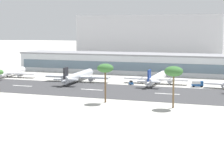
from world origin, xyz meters
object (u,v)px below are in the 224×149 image
(service_baggage_tug_0, at_px, (131,83))
(palm_tree_3, at_px, (105,69))
(distant_hotel_block, at_px, (149,38))
(airliner_black_tail_gate_1, at_px, (77,76))
(airliner_navy_tail_gate_2, at_px, (156,78))
(palm_tree_0, at_px, (174,72))
(airliner_red_tail_gate_0, at_px, (7,73))
(terminal_building, at_px, (139,63))
(service_box_truck_1, at_px, (197,84))

(service_baggage_tug_0, relative_size, palm_tree_3, 0.21)
(distant_hotel_block, bearing_deg, airliner_black_tail_gate_1, -89.95)
(airliner_navy_tail_gate_2, distance_m, palm_tree_0, 67.91)
(airliner_red_tail_gate_0, bearing_deg, distant_hotel_block, -21.36)
(airliner_navy_tail_gate_2, bearing_deg, palm_tree_3, 171.89)
(terminal_building, bearing_deg, airliner_navy_tail_gate_2, -64.53)
(distant_hotel_block, relative_size, palm_tree_0, 8.61)
(airliner_red_tail_gate_0, relative_size, airliner_black_tail_gate_1, 0.88)
(terminal_building, bearing_deg, palm_tree_0, -68.23)
(distant_hotel_block, distance_m, service_box_truck_1, 182.19)
(palm_tree_0, distance_m, palm_tree_3, 29.09)
(airliner_black_tail_gate_1, bearing_deg, distant_hotel_block, -4.52)
(airliner_navy_tail_gate_2, xyz_separation_m, service_baggage_tug_0, (-12.30, -7.22, -2.04))
(distant_hotel_block, relative_size, palm_tree_3, 8.64)
(service_box_truck_1, relative_size, palm_tree_0, 0.39)
(service_baggage_tug_0, bearing_deg, palm_tree_0, -6.23)
(service_box_truck_1, bearing_deg, airliner_navy_tail_gate_2, 152.15)
(terminal_building, height_order, service_baggage_tug_0, terminal_building)
(airliner_black_tail_gate_1, height_order, palm_tree_0, palm_tree_0)
(service_baggage_tug_0, height_order, palm_tree_3, palm_tree_3)
(distant_hotel_block, xyz_separation_m, airliner_navy_tail_gate_2, (44.96, -163.68, -18.67))
(service_baggage_tug_0, xyz_separation_m, palm_tree_3, (4.80, -54.27, 13.19))
(service_baggage_tug_0, bearing_deg, terminal_building, 153.95)
(distant_hotel_block, height_order, airliner_black_tail_gate_1, distant_hotel_block)
(terminal_building, distance_m, service_box_truck_1, 71.30)
(airliner_black_tail_gate_1, height_order, service_baggage_tug_0, airliner_black_tail_gate_1)
(service_baggage_tug_0, height_order, palm_tree_0, palm_tree_0)
(airliner_black_tail_gate_1, bearing_deg, airliner_red_tail_gate_0, 78.88)
(airliner_red_tail_gate_0, distance_m, airliner_black_tail_gate_1, 51.65)
(terminal_building, xyz_separation_m, palm_tree_3, (16.03, -110.89, 7.44))
(service_baggage_tug_0, relative_size, palm_tree_0, 0.21)
(terminal_building, bearing_deg, airliner_red_tail_gate_0, -145.06)
(airliner_black_tail_gate_1, bearing_deg, airliner_navy_tail_gate_2, -85.44)
(service_box_truck_1, distance_m, palm_tree_0, 60.77)
(service_box_truck_1, bearing_deg, airliner_black_tail_gate_1, 164.50)
(airliner_black_tail_gate_1, height_order, airliner_navy_tail_gate_2, airliner_black_tail_gate_1)
(airliner_red_tail_gate_0, xyz_separation_m, service_box_truck_1, (119.57, -2.68, -1.09))
(airliner_red_tail_gate_0, bearing_deg, airliner_navy_tail_gate_2, -93.35)
(airliner_black_tail_gate_1, height_order, palm_tree_3, palm_tree_3)
(airliner_black_tail_gate_1, distance_m, service_baggage_tug_0, 32.57)
(airliner_navy_tail_gate_2, bearing_deg, terminal_building, 24.31)
(airliner_navy_tail_gate_2, relative_size, palm_tree_0, 2.81)
(airliner_red_tail_gate_0, height_order, palm_tree_0, palm_tree_0)
(service_box_truck_1, bearing_deg, service_baggage_tug_0, 166.97)
(distant_hotel_block, xyz_separation_m, airliner_red_tail_gate_0, (-51.15, -164.99, -18.88))
(terminal_building, bearing_deg, palm_tree_3, -81.77)
(distant_hotel_block, bearing_deg, palm_tree_3, -80.56)
(distant_hotel_block, bearing_deg, terminal_building, -79.38)
(airliner_red_tail_gate_0, relative_size, service_baggage_tug_0, 12.31)
(distant_hotel_block, xyz_separation_m, palm_tree_3, (37.46, -225.18, -7.52))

